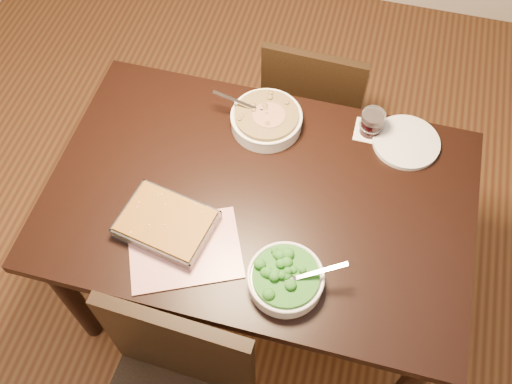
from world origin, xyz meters
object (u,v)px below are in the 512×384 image
at_px(dinner_plate, 406,142).
at_px(table, 259,210).
at_px(wine_tumbler, 372,122).
at_px(chair_far, 314,103).
at_px(broccoli_bowl, 286,279).
at_px(stew_bowl, 266,119).
at_px(baking_dish, 167,224).

bearing_deg(dinner_plate, table, -142.66).
height_order(wine_tumbler, dinner_plate, wine_tumbler).
distance_m(wine_tumbler, chair_far, 0.51).
bearing_deg(broccoli_bowl, stew_bowl, 109.59).
height_order(stew_bowl, baking_dish, stew_bowl).
bearing_deg(dinner_plate, baking_dish, -142.79).
distance_m(broccoli_bowl, dinner_plate, 0.68).
bearing_deg(chair_far, table, 86.27).
relative_size(table, baking_dish, 4.41).
distance_m(baking_dish, chair_far, 0.97).
relative_size(stew_bowl, broccoli_bowl, 1.12).
xyz_separation_m(baking_dish, chair_far, (0.32, 0.86, -0.30)).
relative_size(stew_bowl, chair_far, 0.33).
bearing_deg(wine_tumbler, chair_far, 127.68).
height_order(baking_dish, wine_tumbler, wine_tumbler).
xyz_separation_m(baking_dish, wine_tumbler, (0.56, 0.55, 0.03)).
height_order(baking_dish, dinner_plate, baking_dish).
xyz_separation_m(dinner_plate, chair_far, (-0.37, 0.33, -0.28)).
distance_m(baking_dish, wine_tumbler, 0.78).
relative_size(broccoli_bowl, baking_dish, 0.79).
bearing_deg(wine_tumbler, broccoli_bowl, -103.93).
bearing_deg(stew_bowl, baking_dish, -112.79).
bearing_deg(chair_far, stew_bowl, 74.73).
distance_m(wine_tumbler, dinner_plate, 0.14).
bearing_deg(baking_dish, wine_tumbler, 54.54).
bearing_deg(stew_bowl, chair_far, 72.75).
xyz_separation_m(stew_bowl, chair_far, (0.12, 0.38, -0.31)).
distance_m(table, wine_tumbler, 0.49).
height_order(baking_dish, chair_far, chair_far).
bearing_deg(table, baking_dish, -143.00).
xyz_separation_m(table, chair_far, (0.07, 0.67, -0.18)).
height_order(stew_bowl, broccoli_bowl, stew_bowl).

